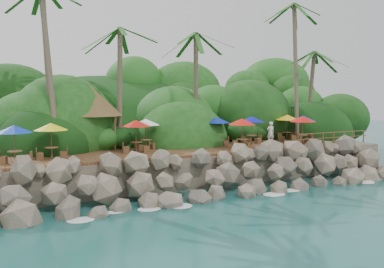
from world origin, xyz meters
name	(u,v)px	position (x,y,z in m)	size (l,w,h in m)	color
ground	(237,199)	(0.00, 0.00, 0.00)	(140.00, 140.00, 0.00)	#19514F
land_base	(144,150)	(0.00, 16.00, 1.05)	(32.00, 25.20, 2.10)	gray
jungle_hill	(121,151)	(0.00, 23.50, 0.00)	(44.80, 28.00, 15.40)	#143811
seawall	(220,175)	(0.00, 2.00, 1.15)	(29.00, 4.00, 2.30)	gray
terrace	(192,151)	(0.00, 6.00, 2.20)	(26.00, 5.00, 0.20)	brown
jungle_foliage	(148,163)	(0.00, 15.00, 0.00)	(44.00, 16.00, 12.00)	#143811
foam_line	(234,198)	(0.00, 0.30, 0.03)	(25.20, 0.80, 0.06)	white
palms	(183,14)	(0.58, 8.75, 12.27)	(28.77, 6.82, 13.35)	brown
palapa	(90,100)	(-6.42, 9.56, 5.79)	(4.73, 4.73, 4.60)	brown
dining_clusters	(206,123)	(1.08, 5.88, 4.14)	(23.50, 4.91, 2.21)	brown
railing	(334,137)	(11.25, 3.65, 2.91)	(7.20, 0.10, 1.00)	brown
waiter	(271,133)	(7.12, 6.26, 3.18)	(0.64, 0.42, 1.75)	silver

